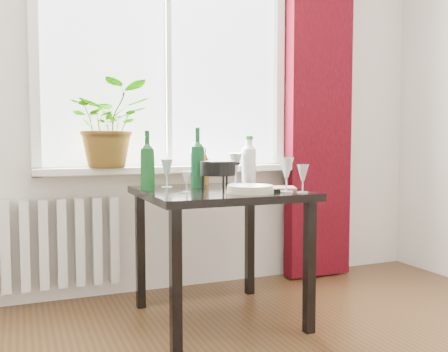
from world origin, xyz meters
name	(u,v)px	position (x,y,z in m)	size (l,w,h in m)	color
window	(167,52)	(0.00, 2.22, 1.60)	(1.72, 0.08, 1.62)	white
windowsill	(171,169)	(0.00, 2.15, 0.82)	(1.72, 0.20, 0.04)	white
curtain	(319,102)	(1.12, 2.12, 1.30)	(0.50, 0.12, 2.56)	#3A050C
radiator	(53,244)	(-0.75, 2.18, 0.38)	(0.80, 0.10, 0.55)	silver
table	(219,206)	(0.10, 1.55, 0.65)	(0.85, 0.85, 0.74)	black
potted_plant	(110,124)	(-0.41, 2.10, 1.11)	(0.48, 0.42, 0.53)	#307B21
wine_bottle_left	(147,160)	(-0.27, 1.68, 0.91)	(0.08, 0.08, 0.33)	#0D4819
wine_bottle_right	(198,157)	(0.03, 1.71, 0.92)	(0.08, 0.08, 0.35)	#0D4521
bottle_amber	(204,166)	(0.14, 1.88, 0.86)	(0.06, 0.06, 0.23)	brown
cleaning_bottle	(249,159)	(0.41, 1.81, 0.89)	(0.09, 0.09, 0.31)	silver
wineglass_front_right	(286,174)	(0.37, 1.28, 0.83)	(0.08, 0.08, 0.19)	silver
wineglass_far_right	(303,178)	(0.43, 1.21, 0.82)	(0.07, 0.07, 0.15)	#B3B9C0
wineglass_back_center	(236,168)	(0.32, 1.81, 0.84)	(0.09, 0.09, 0.20)	silver
wineglass_back_left	(167,173)	(-0.14, 1.76, 0.82)	(0.07, 0.07, 0.17)	silver
wineglass_front_left	(187,182)	(-0.12, 1.44, 0.80)	(0.05, 0.05, 0.11)	silver
plate_stack	(250,189)	(0.18, 1.31, 0.76)	(0.25, 0.25, 0.04)	beige
fondue_pot	(218,175)	(0.11, 1.60, 0.82)	(0.23, 0.20, 0.16)	black
tv_remote	(266,190)	(0.29, 1.35, 0.75)	(0.05, 0.17, 0.02)	black
cutting_board	(271,188)	(0.37, 1.44, 0.75)	(0.26, 0.17, 0.01)	#9D6747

